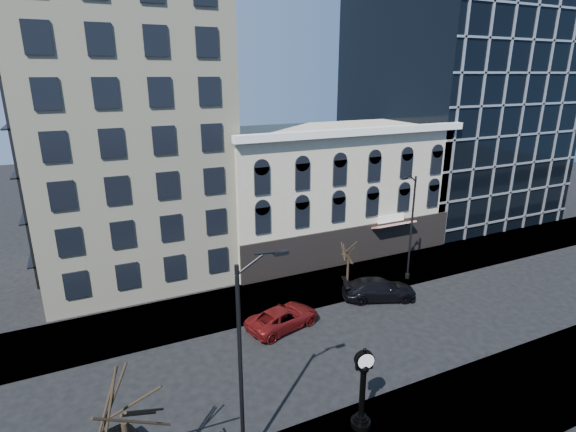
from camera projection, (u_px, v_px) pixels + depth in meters
ground at (286, 362)px, 27.56m from camera, size 160.00×160.00×0.00m
sidewalk_far at (242, 304)px, 34.43m from camera, size 160.00×6.00×0.12m
cream_tower at (115, 42)px, 35.47m from camera, size 15.90×15.40×42.50m
victorian_row at (328, 189)px, 44.33m from camera, size 22.60×11.19×12.50m
glass_office at (452, 99)px, 54.39m from camera, size 20.00×20.15×28.00m
street_clock at (362, 391)px, 21.84m from camera, size 1.01×1.01×4.46m
street_lamp_near at (256, 306)px, 18.29m from camera, size 2.66×0.41×10.27m
street_lamp_far at (410, 200)px, 35.95m from camera, size 2.31×1.18×9.46m
bare_tree_near at (121, 399)px, 15.91m from camera, size 4.45×4.45×7.63m
bare_tree_far at (349, 248)px, 36.38m from camera, size 2.52×2.52×4.32m
car_far_a at (283, 318)px, 31.14m from camera, size 5.80×3.71×1.49m
car_far_b at (379, 289)px, 35.06m from camera, size 6.21×4.25×1.67m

